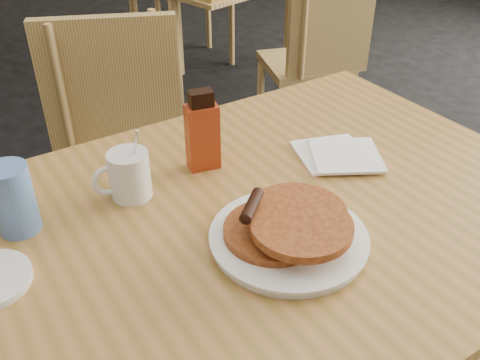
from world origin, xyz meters
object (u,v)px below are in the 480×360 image
Objects in this scene: pancake_plate at (289,232)px; syrup_bottle at (202,133)px; coffee_mug at (128,174)px; blue_tumbler at (13,199)px; main_table at (243,234)px; chair_neighbor_near at (316,51)px; chair_main_far at (127,146)px.

syrup_bottle reaches higher than pancake_plate.
coffee_mug is 0.21m from blue_tumbler.
pancake_plate reaches higher than main_table.
syrup_bottle reaches higher than main_table.
main_table is 5.10× the size of pancake_plate.
chair_neighbor_near reaches higher than main_table.
chair_neighbor_near is 1.62m from coffee_mug.
main_table is at bearing 110.10° from pancake_plate.
chair_main_far is 7.07× the size of blue_tumbler.
chair_main_far is 0.60m from syrup_bottle.
pancake_plate is 1.85× the size of coffee_mug.
pancake_plate reaches higher than chair_neighbor_near.
chair_main_far is 0.85m from pancake_plate.
chair_neighbor_near is 5.64× the size of coffee_mug.
syrup_bottle is (0.01, 0.19, 0.12)m from main_table.
syrup_bottle is (0.03, -0.52, 0.29)m from chair_main_far.
chair_main_far is at bearing 58.38° from blue_tumbler.
blue_tumbler is at bearing -129.04° from chair_neighbor_near.
coffee_mug reaches higher than blue_tumbler.
blue_tumbler is at bearing -172.21° from coffee_mug.
chair_main_far reaches higher than coffee_mug.
syrup_bottle is at bearing 6.18° from blue_tumbler.
chair_neighbor_near is at bearing 44.43° from chair_main_far.
blue_tumbler reaches higher than main_table.
chair_main_far is 3.33× the size of pancake_plate.
blue_tumbler is at bearing -103.44° from chair_main_far.
coffee_mug is (-0.20, 0.26, 0.02)m from pancake_plate.
main_table is 0.12m from pancake_plate.
main_table is 0.23m from syrup_bottle.
chair_main_far is at bearing 81.21° from coffee_mug.
blue_tumbler is at bearing 147.82° from pancake_plate.
main_table is at bearing -70.29° from chair_main_far.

